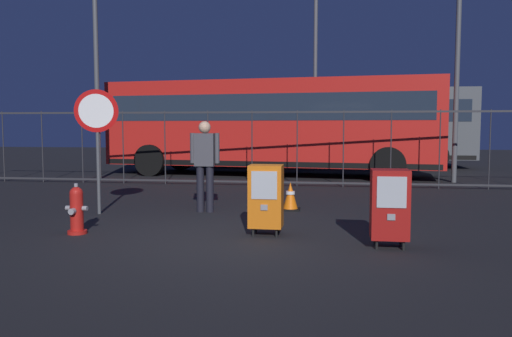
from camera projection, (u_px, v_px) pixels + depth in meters
ground_plane at (222, 239)px, 7.26m from camera, size 60.00×60.00×0.00m
fire_hydrant at (77, 210)px, 7.60m from camera, size 0.33×0.32×0.75m
newspaper_box_primary at (390, 204)px, 6.72m from camera, size 0.48×0.42×1.02m
newspaper_box_secondary at (266, 196)px, 7.50m from camera, size 0.48×0.42×1.02m
stop_sign at (97, 125)px, 9.22m from camera, size 0.71×0.31×2.23m
pedestrian at (205, 161)px, 9.50m from camera, size 0.55×0.22×1.67m
traffic_cone at (290, 196)px, 9.77m from camera, size 0.36×0.36×0.53m
fence_barrier at (274, 148)px, 13.70m from camera, size 18.03×0.04×2.00m
bus_near at (271, 122)px, 16.66m from camera, size 10.72×3.72×3.00m
bus_far at (332, 123)px, 20.39m from camera, size 10.57×3.02×3.00m
street_light_near_left at (315, 62)px, 18.59m from camera, size 0.32×0.32×6.65m
street_light_near_right at (95, 19)px, 15.16m from camera, size 0.32×0.32×8.26m
street_light_far_left at (459, 5)px, 14.24m from camera, size 0.32×0.32×8.62m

